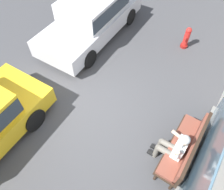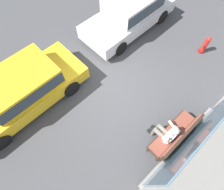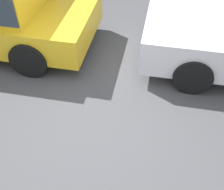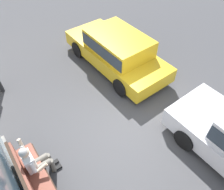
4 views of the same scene
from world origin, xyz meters
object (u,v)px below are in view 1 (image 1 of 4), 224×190
object	(u,v)px
fire_hydrant	(186,38)
parked_car_near	(92,15)
person_on_phone	(174,148)
bench	(186,147)

from	to	relation	value
fire_hydrant	parked_car_near	bearing A→B (deg)	-69.26
person_on_phone	fire_hydrant	distance (m)	4.39
bench	person_on_phone	world-z (taller)	person_on_phone
parked_car_near	fire_hydrant	xyz separation A→B (m)	(-1.20, 3.18, -0.42)
person_on_phone	parked_car_near	size ratio (longest dim) A/B	0.30
parked_car_near	fire_hydrant	size ratio (longest dim) A/B	5.56
bench	parked_car_near	xyz separation A→B (m)	(-2.76, -4.70, 0.21)
bench	person_on_phone	xyz separation A→B (m)	(0.22, -0.22, 0.13)
person_on_phone	bench	bearing A→B (deg)	134.48
bench	fire_hydrant	world-z (taller)	bench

